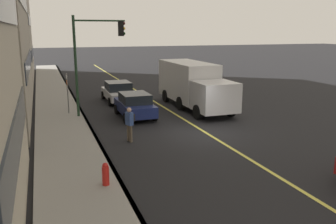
{
  "coord_description": "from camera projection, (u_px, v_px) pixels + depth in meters",
  "views": [
    {
      "loc": [
        -16.44,
        7.96,
        5.27
      ],
      "look_at": [
        -1.35,
        2.56,
        1.59
      ],
      "focal_mm": 38.25,
      "sensor_mm": 36.0,
      "label": 1
    }
  ],
  "objects": [
    {
      "name": "ground",
      "position": [
        205.0,
        132.0,
        18.88
      ],
      "size": [
        200.0,
        200.0,
        0.0
      ],
      "primitive_type": "plane",
      "color": "black"
    },
    {
      "name": "car_navy",
      "position": [
        135.0,
        105.0,
        21.95
      ],
      "size": [
        3.97,
        1.96,
        1.51
      ],
      "color": "navy",
      "rests_on": "ground"
    },
    {
      "name": "traffic_light_mast",
      "position": [
        94.0,
        50.0,
        21.32
      ],
      "size": [
        0.28,
        3.13,
        6.11
      ],
      "color": "#1E3823",
      "rests_on": "ground"
    },
    {
      "name": "lane_stripe_center",
      "position": [
        205.0,
        132.0,
        18.88
      ],
      "size": [
        80.0,
        0.16,
        0.01
      ],
      "primitive_type": "cube",
      "color": "#D8CC4C",
      "rests_on": "ground"
    },
    {
      "name": "sidewalk_slab",
      "position": [
        68.0,
        145.0,
        16.56
      ],
      "size": [
        80.0,
        2.92,
        0.15
      ],
      "primitive_type": "cube",
      "color": "gray",
      "rests_on": "ground"
    },
    {
      "name": "curb_edge",
      "position": [
        98.0,
        142.0,
        17.01
      ],
      "size": [
        80.0,
        0.16,
        0.15
      ],
      "primitive_type": "cube",
      "color": "slate",
      "rests_on": "ground"
    },
    {
      "name": "car_white",
      "position": [
        118.0,
        91.0,
        26.9
      ],
      "size": [
        4.35,
        2.05,
        1.49
      ],
      "color": "silver",
      "rests_on": "ground"
    },
    {
      "name": "pedestrian_with_backpack",
      "position": [
        130.0,
        122.0,
        17.1
      ],
      "size": [
        0.45,
        0.45,
        1.69
      ],
      "color": "brown",
      "rests_on": "ground"
    },
    {
      "name": "fire_hydrant",
      "position": [
        106.0,
        176.0,
        12.05
      ],
      "size": [
        0.24,
        0.24,
        0.94
      ],
      "color": "red",
      "rests_on": "ground"
    },
    {
      "name": "street_sign_post",
      "position": [
        67.0,
        91.0,
        22.25
      ],
      "size": [
        0.6,
        0.08,
        2.66
      ],
      "color": "slate",
      "rests_on": "ground"
    },
    {
      "name": "truck_white",
      "position": [
        193.0,
        84.0,
        24.69
      ],
      "size": [
        8.45,
        2.54,
        3.06
      ],
      "color": "silver",
      "rests_on": "ground"
    }
  ]
}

